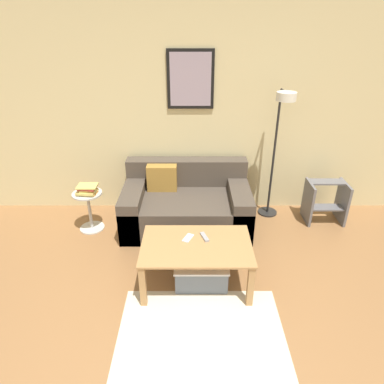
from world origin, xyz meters
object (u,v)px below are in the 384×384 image
(side_table, at_px, (91,207))
(remote_control, at_px, (206,237))
(cell_phone, at_px, (189,238))
(couch, at_px, (187,205))
(coffee_table, at_px, (198,251))
(book_stack, at_px, (89,189))
(floor_lamp, at_px, (281,133))
(step_stool, at_px, (327,201))
(storage_bin, at_px, (202,270))

(side_table, relative_size, remote_control, 3.25)
(side_table, distance_m, cell_phone, 1.47)
(couch, bearing_deg, coffee_table, -84.03)
(couch, relative_size, book_stack, 6.10)
(coffee_table, distance_m, book_stack, 1.57)
(floor_lamp, distance_m, cell_phone, 1.65)
(book_stack, height_order, step_stool, book_stack)
(storage_bin, xyz_separation_m, book_stack, (-1.29, 0.90, 0.42))
(cell_phone, bearing_deg, couch, 116.50)
(remote_control, bearing_deg, coffee_table, -144.98)
(side_table, xyz_separation_m, cell_phone, (1.19, -0.86, 0.16))
(book_stack, distance_m, cell_phone, 1.44)
(remote_control, bearing_deg, couch, 82.22)
(floor_lamp, height_order, cell_phone, floor_lamp)
(cell_phone, bearing_deg, coffee_table, -27.64)
(coffee_table, xyz_separation_m, side_table, (-1.26, 0.96, -0.08))
(storage_bin, relative_size, book_stack, 2.07)
(couch, xyz_separation_m, coffee_table, (0.11, -1.07, 0.11))
(storage_bin, xyz_separation_m, side_table, (-1.31, 0.92, 0.17))
(floor_lamp, bearing_deg, coffee_table, -128.92)
(side_table, bearing_deg, floor_lamp, 5.80)
(book_stack, xyz_separation_m, cell_phone, (1.17, -0.84, -0.09))
(coffee_table, distance_m, remote_control, 0.16)
(coffee_table, distance_m, storage_bin, 0.25)
(coffee_table, height_order, step_stool, step_stool)
(book_stack, bearing_deg, floor_lamp, 6.39)
(remote_control, bearing_deg, book_stack, 129.02)
(coffee_table, relative_size, step_stool, 1.97)
(floor_lamp, height_order, step_stool, floor_lamp)
(book_stack, bearing_deg, couch, 6.83)
(floor_lamp, bearing_deg, storage_bin, -128.30)
(book_stack, xyz_separation_m, remote_control, (1.32, -0.83, -0.08))
(side_table, height_order, remote_control, side_table)
(coffee_table, distance_m, side_table, 1.59)
(side_table, xyz_separation_m, step_stool, (2.88, 0.20, -0.02))
(floor_lamp, bearing_deg, couch, -174.08)
(cell_phone, bearing_deg, book_stack, 168.88)
(couch, relative_size, cell_phone, 10.73)
(coffee_table, relative_size, book_stack, 4.14)
(storage_bin, xyz_separation_m, step_stool, (1.57, 1.12, 0.15))
(coffee_table, xyz_separation_m, floor_lamp, (0.96, 1.18, 0.77))
(book_stack, height_order, remote_control, book_stack)
(side_table, bearing_deg, coffee_table, -37.15)
(side_table, height_order, book_stack, book_stack)
(side_table, height_order, cell_phone, side_table)
(side_table, relative_size, step_stool, 0.94)
(couch, height_order, storage_bin, couch)
(coffee_table, bearing_deg, cell_phone, 127.88)
(book_stack, bearing_deg, coffee_table, -36.92)
(storage_bin, distance_m, book_stack, 1.63)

